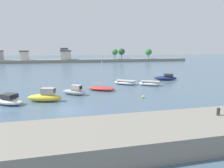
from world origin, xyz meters
The scene contains 12 objects.
ground_plane centered at (0.00, 0.00, 0.00)m, with size 400.00×400.00×0.00m, color #476075.
seawall_embankment centered at (0.00, -9.78, 0.83)m, with size 96.01×5.75×1.67m, color gray.
mooring_bollard centered at (13.23, -9.18, 2.00)m, with size 0.27×0.27×0.67m, color #2D2D33.
moored_boat_0 centered at (-7.90, 4.30, 0.59)m, with size 4.91×4.00×1.51m.
moored_boat_1 centered at (-3.20, 4.90, 0.70)m, with size 5.21×2.80×1.96m.
moored_boat_2 centered at (1.00, 7.95, 0.60)m, with size 4.28×3.50×1.65m.
moored_boat_3 centered at (5.86, 10.28, 0.39)m, with size 5.46×4.31×6.86m.
moored_boat_4 centered at (11.80, 14.79, 0.42)m, with size 5.27×4.41×0.88m.
moored_boat_5 centered at (16.36, 12.47, 0.46)m, with size 4.81×3.54×0.97m.
moored_boat_6 centered at (22.81, 18.09, 0.60)m, with size 5.84×3.80×1.55m.
mooring_buoy_0 centered at (11.27, 3.56, 0.20)m, with size 0.41×0.41×0.41m, color yellow.
distant_shoreline centered at (-2.41, 83.73, 1.81)m, with size 137.08×8.59×7.87m.
Camera 1 is at (0.65, -22.56, 7.51)m, focal length 29.89 mm.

